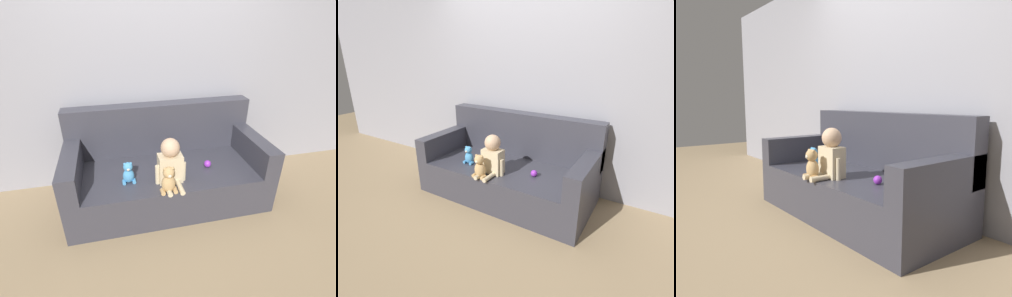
{
  "view_description": "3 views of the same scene",
  "coord_description": "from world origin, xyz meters",
  "views": [
    {
      "loc": [
        -0.51,
        -2.23,
        1.83
      ],
      "look_at": [
        -0.02,
        -0.13,
        0.68
      ],
      "focal_mm": 28.0,
      "sensor_mm": 36.0,
      "label": 1
    },
    {
      "loc": [
        1.45,
        -2.4,
        1.68
      ],
      "look_at": [
        0.02,
        -0.04,
        0.63
      ],
      "focal_mm": 28.0,
      "sensor_mm": 36.0,
      "label": 2
    },
    {
      "loc": [
        2.25,
        -1.87,
        1.06
      ],
      "look_at": [
        -0.05,
        -0.09,
        0.64
      ],
      "focal_mm": 35.0,
      "sensor_mm": 36.0,
      "label": 3
    }
  ],
  "objects": [
    {
      "name": "ground_plane",
      "position": [
        0.0,
        0.0,
        0.0
      ],
      "size": [
        12.0,
        12.0,
        0.0
      ],
      "primitive_type": "plane",
      "color": "#9E8460"
    },
    {
      "name": "wall_back",
      "position": [
        0.0,
        0.55,
        1.3
      ],
      "size": [
        8.0,
        0.05,
        2.6
      ],
      "color": "#93939E",
      "rests_on": "ground_plane"
    },
    {
      "name": "couch",
      "position": [
        0.0,
        0.07,
        0.32
      ],
      "size": [
        1.99,
        0.92,
        0.95
      ],
      "color": "#383842",
      "rests_on": "ground_plane"
    },
    {
      "name": "person_baby",
      "position": [
        -0.03,
        -0.25,
        0.6
      ],
      "size": [
        0.29,
        0.34,
        0.43
      ],
      "color": "beige",
      "rests_on": "couch"
    },
    {
      "name": "teddy_bear_brown",
      "position": [
        -0.08,
        -0.41,
        0.52
      ],
      "size": [
        0.15,
        0.12,
        0.26
      ],
      "color": "tan",
      "rests_on": "couch"
    },
    {
      "name": "plush_toy_side",
      "position": [
        -0.41,
        -0.19,
        0.5
      ],
      "size": [
        0.13,
        0.1,
        0.21
      ],
      "color": "#4C9EDB",
      "rests_on": "couch"
    },
    {
      "name": "toy_ball",
      "position": [
        0.4,
        -0.1,
        0.44
      ],
      "size": [
        0.07,
        0.07,
        0.07
      ],
      "color": "purple",
      "rests_on": "couch"
    }
  ]
}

